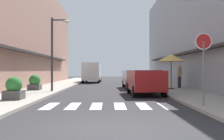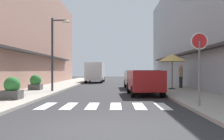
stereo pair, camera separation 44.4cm
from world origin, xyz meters
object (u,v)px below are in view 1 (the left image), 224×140
at_px(cafe_umbrella, 171,58).
at_px(delivery_van, 92,71).
at_px(round_street_sign, 204,50).
at_px(parked_car_mid, 135,77).
at_px(street_lamp, 55,46).
at_px(planter_midblock, 35,83).
at_px(planter_corner, 14,89).
at_px(parked_car_near, 145,80).
at_px(pedestrian_walking_near, 179,76).

bearing_deg(cafe_umbrella, delivery_van, 116.11).
distance_m(delivery_van, round_street_sign, 23.10).
relative_size(parked_car_mid, delivery_van, 0.84).
height_order(street_lamp, planter_midblock, street_lamp).
distance_m(cafe_umbrella, planter_corner, 11.31).
height_order(cafe_umbrella, planter_midblock, cafe_umbrella).
bearing_deg(delivery_van, cafe_umbrella, -63.89).
height_order(parked_car_mid, round_street_sign, round_street_sign).
xyz_separation_m(street_lamp, planter_corner, (-0.91, -4.96, -2.46)).
xyz_separation_m(parked_car_mid, planter_midblock, (-7.23, -3.14, -0.31)).
height_order(parked_car_near, planter_midblock, parked_car_near).
height_order(parked_car_near, cafe_umbrella, cafe_umbrella).
height_order(delivery_van, cafe_umbrella, cafe_umbrella).
height_order(parked_car_near, parked_car_mid, same).
bearing_deg(delivery_van, street_lamp, -95.46).
xyz_separation_m(round_street_sign, planter_corner, (-7.98, 2.31, -1.63)).
xyz_separation_m(planter_midblock, pedestrian_walking_near, (10.54, 2.19, 0.45)).
bearing_deg(delivery_van, pedestrian_walking_near, -57.71).
height_order(street_lamp, cafe_umbrella, street_lamp).
relative_size(parked_car_mid, cafe_umbrella, 1.80).
relative_size(round_street_sign, cafe_umbrella, 1.09).
bearing_deg(parked_car_mid, planter_corner, -125.22).
bearing_deg(parked_car_mid, delivery_van, 110.93).
height_order(delivery_van, planter_midblock, delivery_van).
bearing_deg(planter_corner, parked_car_mid, 54.78).
bearing_deg(pedestrian_walking_near, planter_corner, 89.97).
bearing_deg(street_lamp, planter_midblock, 145.38).
xyz_separation_m(street_lamp, cafe_umbrella, (7.95, 1.86, -0.71)).
relative_size(parked_car_mid, planter_corner, 4.35).
bearing_deg(parked_car_near, cafe_umbrella, 55.77).
bearing_deg(street_lamp, parked_car_mid, 37.29).
xyz_separation_m(delivery_van, planter_midblock, (-3.08, -14.00, -0.79)).
height_order(parked_car_near, street_lamp, street_lamp).
relative_size(delivery_van, round_street_sign, 1.97).
distance_m(parked_car_mid, planter_corner, 11.29).
distance_m(parked_car_near, planter_midblock, 7.73).
bearing_deg(cafe_umbrella, round_street_sign, -95.49).
bearing_deg(delivery_van, parked_car_near, -76.04).
height_order(delivery_van, planter_corner, delivery_van).
distance_m(delivery_van, street_lamp, 15.28).
xyz_separation_m(street_lamp, pedestrian_walking_near, (8.91, 3.31, -2.01)).
distance_m(parked_car_mid, pedestrian_walking_near, 3.45).
bearing_deg(street_lamp, pedestrian_walking_near, 20.38).
distance_m(planter_midblock, pedestrian_walking_near, 10.77).
distance_m(round_street_sign, street_lamp, 10.17).
bearing_deg(pedestrian_walking_near, delivery_van, -7.83).
relative_size(parked_car_mid, pedestrian_walking_near, 2.57).
height_order(round_street_sign, street_lamp, street_lamp).
xyz_separation_m(delivery_van, cafe_umbrella, (6.50, -13.26, 0.95)).
height_order(parked_car_mid, planter_midblock, parked_car_mid).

